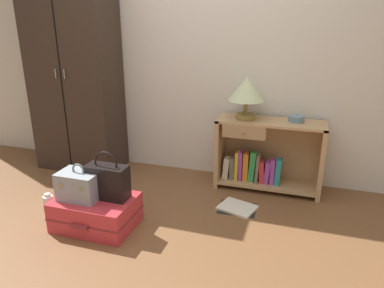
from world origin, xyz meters
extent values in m
plane|color=brown|center=(0.00, 0.00, 0.00)|extent=(9.00, 9.00, 0.00)
cube|color=silver|center=(0.00, 1.50, 1.30)|extent=(6.40, 0.10, 2.60)
cube|color=#33261E|center=(-1.30, 1.20, 1.05)|extent=(0.88, 0.45, 2.09)
cube|color=black|center=(-1.30, 0.98, 1.05)|extent=(0.01, 0.01, 1.99)
cylinder|color=gray|center=(-1.35, 0.97, 1.05)|extent=(0.01, 0.01, 0.09)
cylinder|color=gray|center=(-1.25, 0.97, 1.05)|extent=(0.01, 0.01, 0.09)
cube|color=tan|center=(0.24, 1.25, 0.34)|extent=(0.04, 0.34, 0.67)
cube|color=tan|center=(1.18, 1.25, 0.34)|extent=(0.04, 0.34, 0.67)
cube|color=tan|center=(0.71, 1.25, 0.66)|extent=(0.98, 0.34, 0.02)
cube|color=tan|center=(0.71, 1.25, 0.06)|extent=(0.90, 0.34, 0.02)
cube|color=tan|center=(0.71, 1.41, 0.34)|extent=(0.90, 0.01, 0.65)
cube|color=#A68259|center=(0.49, 1.09, 0.59)|extent=(0.39, 0.02, 0.12)
sphere|color=#9E844C|center=(0.49, 1.07, 0.59)|extent=(0.02, 0.02, 0.02)
cube|color=beige|center=(0.31, 1.22, 0.17)|extent=(0.07, 0.11, 0.21)
cube|color=#726659|center=(0.37, 1.22, 0.17)|extent=(0.05, 0.08, 0.22)
cube|color=gold|center=(0.42, 1.22, 0.21)|extent=(0.03, 0.12, 0.28)
cube|color=purple|center=(0.45, 1.22, 0.21)|extent=(0.04, 0.11, 0.29)
cube|color=orange|center=(0.50, 1.22, 0.20)|extent=(0.05, 0.08, 0.28)
cube|color=green|center=(0.56, 1.22, 0.21)|extent=(0.07, 0.09, 0.30)
cube|color=#726659|center=(0.61, 1.22, 0.20)|extent=(0.04, 0.12, 0.28)
cube|color=red|center=(0.66, 1.22, 0.17)|extent=(0.06, 0.10, 0.22)
cube|color=purple|center=(0.71, 1.22, 0.17)|extent=(0.06, 0.10, 0.22)
cube|color=purple|center=(0.76, 1.22, 0.19)|extent=(0.04, 0.09, 0.24)
cube|color=teal|center=(0.81, 1.22, 0.19)|extent=(0.06, 0.09, 0.26)
cylinder|color=olive|center=(0.47, 1.23, 0.70)|extent=(0.17, 0.17, 0.05)
cylinder|color=olive|center=(0.47, 1.23, 0.79)|extent=(0.04, 0.04, 0.13)
cone|color=beige|center=(0.47, 1.23, 0.96)|extent=(0.32, 0.32, 0.21)
cylinder|color=slate|center=(0.92, 1.29, 0.70)|extent=(0.14, 0.14, 0.06)
cube|color=#D1333D|center=(-0.49, 0.16, 0.12)|extent=(0.61, 0.43, 0.24)
cube|color=maroon|center=(-0.49, 0.16, 0.12)|extent=(0.61, 0.44, 0.01)
cube|color=maroon|center=(-0.49, -0.07, 0.12)|extent=(0.14, 0.02, 0.03)
cube|color=#8E99A3|center=(-0.59, 0.13, 0.35)|extent=(0.31, 0.22, 0.22)
torus|color=slate|center=(-0.59, 0.13, 0.48)|extent=(0.11, 0.02, 0.11)
cube|color=tan|center=(-0.68, 0.01, 0.39)|extent=(0.02, 0.01, 0.02)
cube|color=tan|center=(-0.51, 0.01, 0.39)|extent=(0.02, 0.01, 0.02)
cube|color=black|center=(-0.40, 0.20, 0.37)|extent=(0.32, 0.15, 0.26)
torus|color=black|center=(-0.40, 0.20, 0.52)|extent=(0.19, 0.01, 0.19)
cylinder|color=white|center=(-0.93, 0.15, 0.10)|extent=(0.08, 0.08, 0.19)
cylinder|color=silver|center=(-0.93, 0.15, 0.20)|extent=(0.05, 0.05, 0.02)
cube|color=white|center=(0.52, 0.76, 0.01)|extent=(0.36, 0.31, 0.02)
cube|color=black|center=(0.52, 0.76, 0.00)|extent=(0.33, 0.27, 0.01)
camera|label=1|loc=(0.98, -2.00, 1.57)|focal=33.89mm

